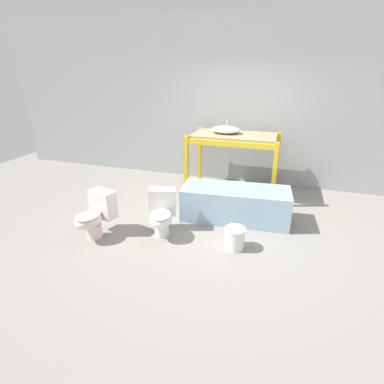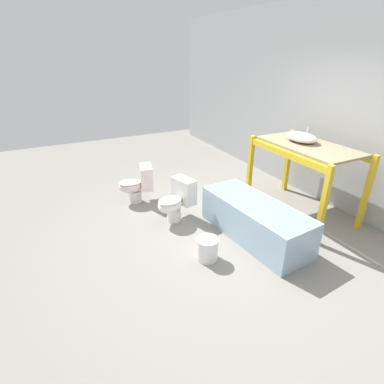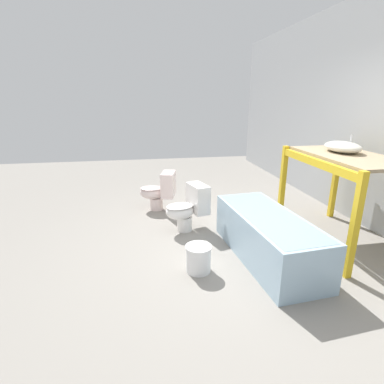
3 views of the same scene
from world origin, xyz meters
name	(u,v)px [view 3 (image 3 of 3)]	position (x,y,z in m)	size (l,w,h in m)	color
ground_plane	(237,251)	(0.00, 0.00, 0.00)	(12.00, 12.00, 0.00)	gray
shelving_rack	(347,170)	(-0.06, 1.39, 0.95)	(1.63, 0.93, 1.14)	gold
sink_basin	(343,147)	(-0.23, 1.40, 1.21)	(0.54, 0.37, 0.22)	silver
bathtub_main	(268,234)	(0.19, 0.29, 0.30)	(1.71, 0.78, 0.53)	#99B7CC
toilet_near	(188,207)	(-0.74, -0.48, 0.34)	(0.50, 0.65, 0.65)	white
toilet_far	(160,190)	(-1.61, -0.82, 0.34)	(0.49, 0.65, 0.65)	silver
bucket_white	(198,258)	(0.34, -0.55, 0.16)	(0.28, 0.28, 0.30)	white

